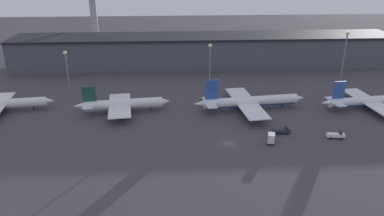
# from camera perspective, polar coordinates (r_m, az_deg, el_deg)

# --- Properties ---
(ground) EXTENTS (600.00, 600.00, 0.00)m
(ground) POSITION_cam_1_polar(r_m,az_deg,el_deg) (133.90, 5.78, -5.43)
(ground) COLOR #423F44
(terminal_building) EXTENTS (222.93, 27.36, 18.20)m
(terminal_building) POSITION_cam_1_polar(r_m,az_deg,el_deg) (225.19, 1.95, 8.75)
(terminal_building) COLOR #4C515B
(terminal_building) RESTS_ON ground
(airplane_1) EXTENTS (40.78, 28.54, 12.45)m
(airplane_1) POSITION_cam_1_polar(r_m,az_deg,el_deg) (160.09, -10.54, 0.53)
(airplane_1) COLOR white
(airplane_1) RESTS_ON ground
(airplane_2) EXTENTS (49.53, 37.78, 14.43)m
(airplane_2) POSITION_cam_1_polar(r_m,az_deg,el_deg) (162.18, 8.76, 0.96)
(airplane_2) COLOR white
(airplane_2) RESTS_ON ground
(airplane_3) EXTENTS (49.39, 33.58, 13.10)m
(airplane_3) POSITION_cam_1_polar(r_m,az_deg,el_deg) (180.41, 25.87, 1.01)
(airplane_3) COLOR white
(airplane_3) RESTS_ON ground
(service_vehicle_0) EXTENTS (6.46, 2.29, 2.68)m
(service_vehicle_0) POSITION_cam_1_polar(r_m,az_deg,el_deg) (143.98, 13.54, -3.33)
(service_vehicle_0) COLOR #282D38
(service_vehicle_0) RESTS_ON ground
(service_vehicle_2) EXTENTS (6.51, 2.75, 2.69)m
(service_vehicle_2) POSITION_cam_1_polar(r_m,az_deg,el_deg) (146.05, 21.08, -3.89)
(service_vehicle_2) COLOR white
(service_vehicle_2) RESTS_ON ground
(service_vehicle_3) EXTENTS (3.68, 5.50, 3.83)m
(service_vehicle_3) POSITION_cam_1_polar(r_m,az_deg,el_deg) (135.76, 11.99, -4.44)
(service_vehicle_3) COLOR white
(service_vehicle_3) RESTS_ON ground
(lamp_post_0) EXTENTS (1.80, 1.80, 20.42)m
(lamp_post_0) POSITION_cam_1_polar(r_m,az_deg,el_deg) (187.96, -18.56, 6.15)
(lamp_post_0) COLOR slate
(lamp_post_0) RESTS_ON ground
(lamp_post_1) EXTENTS (1.80, 1.80, 22.92)m
(lamp_post_1) POSITION_cam_1_polar(r_m,az_deg,el_deg) (181.93, 2.75, 7.24)
(lamp_post_1) COLOR slate
(lamp_post_1) RESTS_ON ground
(lamp_post_2) EXTENTS (1.80, 1.80, 27.87)m
(lamp_post_2) POSITION_cam_1_polar(r_m,az_deg,el_deg) (199.26, 22.23, 7.76)
(lamp_post_2) COLOR slate
(lamp_post_2) RESTS_ON ground
(control_tower) EXTENTS (9.00, 9.00, 46.76)m
(control_tower) POSITION_cam_1_polar(r_m,az_deg,el_deg) (261.18, -14.79, 13.94)
(control_tower) COLOR #99999E
(control_tower) RESTS_ON ground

